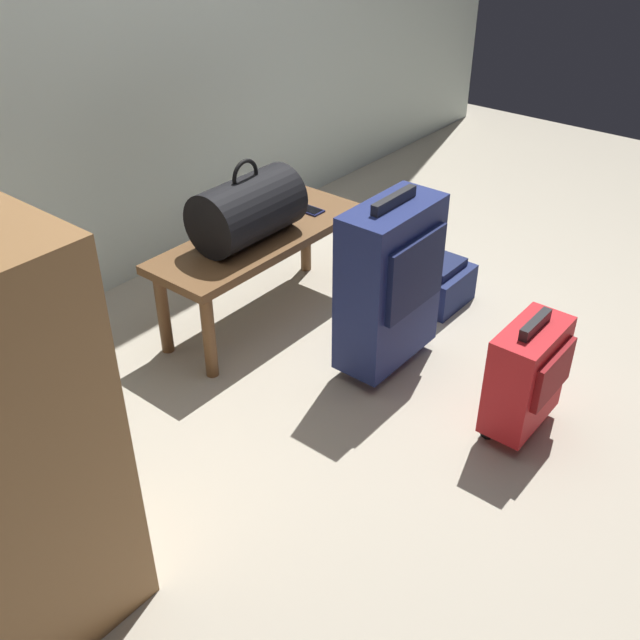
# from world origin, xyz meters

# --- Properties ---
(ground_plane) EXTENTS (6.60, 6.60, 0.00)m
(ground_plane) POSITION_xyz_m (0.00, 0.00, 0.00)
(ground_plane) COLOR #B2A893
(bench) EXTENTS (1.00, 0.36, 0.40)m
(bench) POSITION_xyz_m (-0.03, 0.84, 0.34)
(bench) COLOR brown
(bench) RESTS_ON ground
(duffel_bag_black) EXTENTS (0.44, 0.26, 0.34)m
(duffel_bag_black) POSITION_xyz_m (-0.10, 0.84, 0.53)
(duffel_bag_black) COLOR black
(duffel_bag_black) RESTS_ON bench
(cell_phone) EXTENTS (0.07, 0.14, 0.01)m
(cell_phone) POSITION_xyz_m (0.27, 0.83, 0.41)
(cell_phone) COLOR #191E4C
(cell_phone) RESTS_ON bench
(suitcase_upright_navy) EXTENTS (0.43, 0.23, 0.72)m
(suitcase_upright_navy) POSITION_xyz_m (0.02, 0.23, 0.37)
(suitcase_upright_navy) COLOR navy
(suitcase_upright_navy) RESTS_ON ground
(suitcase_small_red) EXTENTS (0.32, 0.19, 0.46)m
(suitcase_small_red) POSITION_xyz_m (-0.01, -0.36, 0.24)
(suitcase_small_red) COLOR red
(suitcase_small_red) RESTS_ON ground
(backpack_navy) EXTENTS (0.28, 0.38, 0.21)m
(backpack_navy) POSITION_xyz_m (0.55, 0.38, 0.09)
(backpack_navy) COLOR navy
(backpack_navy) RESTS_ON ground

